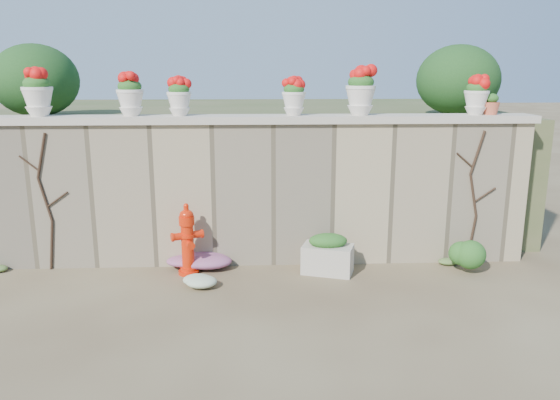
{
  "coord_description": "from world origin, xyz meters",
  "views": [
    {
      "loc": [
        0.17,
        -5.73,
        2.71
      ],
      "look_at": [
        0.49,
        1.4,
        1.0
      ],
      "focal_mm": 35.0,
      "sensor_mm": 36.0,
      "label": 1
    }
  ],
  "objects_px": {
    "fire_hydrant": "(187,239)",
    "urn_pot_0": "(37,93)",
    "planter_box": "(328,255)",
    "terracotta_pot": "(491,105)"
  },
  "relations": [
    {
      "from": "fire_hydrant",
      "to": "urn_pot_0",
      "type": "relative_size",
      "value": 1.56
    },
    {
      "from": "fire_hydrant",
      "to": "urn_pot_0",
      "type": "height_order",
      "value": "urn_pot_0"
    },
    {
      "from": "fire_hydrant",
      "to": "urn_pot_0",
      "type": "xyz_separation_m",
      "value": [
        -1.97,
        0.48,
        1.92
      ]
    },
    {
      "from": "planter_box",
      "to": "urn_pot_0",
      "type": "xyz_separation_m",
      "value": [
        -3.86,
        0.52,
        2.15
      ]
    },
    {
      "from": "terracotta_pot",
      "to": "planter_box",
      "type": "bearing_deg",
      "value": -167.2
    },
    {
      "from": "urn_pot_0",
      "to": "terracotta_pot",
      "type": "height_order",
      "value": "urn_pot_0"
    },
    {
      "from": "fire_hydrant",
      "to": "planter_box",
      "type": "xyz_separation_m",
      "value": [
        1.9,
        -0.05,
        -0.23
      ]
    },
    {
      "from": "urn_pot_0",
      "to": "terracotta_pot",
      "type": "xyz_separation_m",
      "value": [
        6.17,
        0.0,
        -0.18
      ]
    },
    {
      "from": "terracotta_pot",
      "to": "urn_pot_0",
      "type": "bearing_deg",
      "value": 180.0
    },
    {
      "from": "fire_hydrant",
      "to": "planter_box",
      "type": "distance_m",
      "value": 1.91
    }
  ]
}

